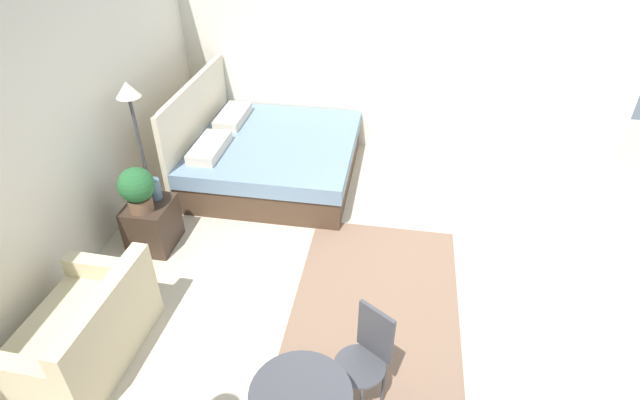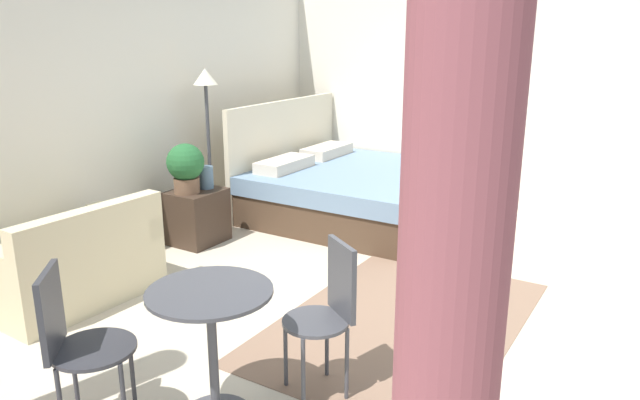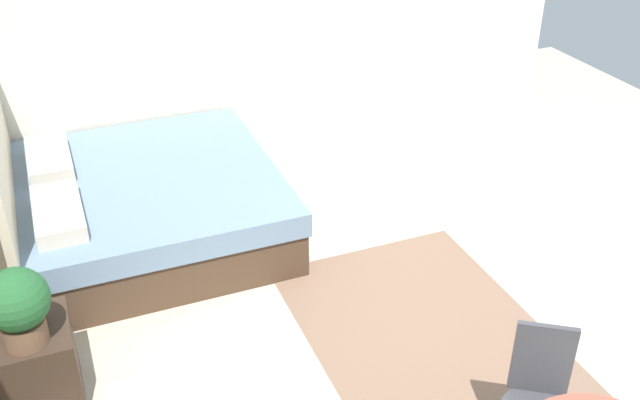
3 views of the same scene
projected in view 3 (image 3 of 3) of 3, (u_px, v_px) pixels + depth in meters
ground_plane at (421, 331)px, 4.85m from camera, size 8.92×8.93×0.02m
wall_right at (272, 4)px, 6.48m from camera, size 0.12×5.93×2.86m
area_rug at (435, 345)px, 4.71m from camera, size 2.34×1.51×0.01m
bed at (140, 203)px, 5.68m from camera, size 2.05×2.00×1.22m
nightstand at (38, 364)px, 4.19m from camera, size 0.50×0.43×0.52m
potted_plant at (18, 305)px, 3.84m from camera, size 0.35×0.35×0.47m
vase at (30, 301)px, 4.11m from camera, size 0.14×0.14×0.22m
cafe_chair_near_window at (539, 390)px, 3.65m from camera, size 0.52×0.52×0.88m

